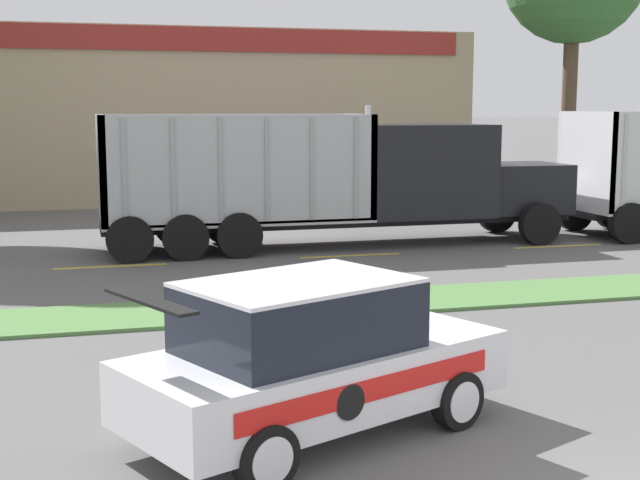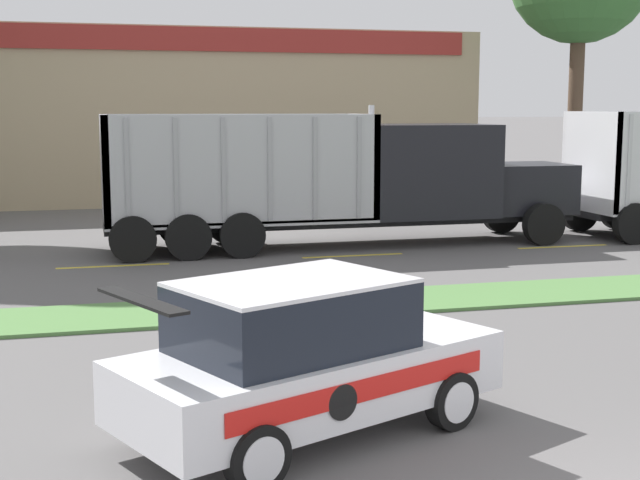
% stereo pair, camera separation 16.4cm
% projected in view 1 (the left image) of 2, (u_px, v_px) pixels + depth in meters
% --- Properties ---
extents(grass_verge, '(120.00, 1.89, 0.06)m').
position_uv_depth(grass_verge, '(342.00, 304.00, 15.41)').
color(grass_verge, '#517F42').
rests_on(grass_verge, ground_plane).
extents(centre_line_4, '(2.40, 0.14, 0.01)m').
position_uv_depth(centre_line_4, '(111.00, 266.00, 19.17)').
color(centre_line_4, yellow).
rests_on(centre_line_4, ground_plane).
extents(centre_line_5, '(2.40, 0.14, 0.01)m').
position_uv_depth(centre_line_5, '(350.00, 256.00, 20.57)').
color(centre_line_5, yellow).
rests_on(centre_line_5, ground_plane).
extents(centre_line_6, '(2.40, 0.14, 0.01)m').
position_uv_depth(centre_line_6, '(559.00, 246.00, 21.98)').
color(centre_line_6, yellow).
rests_on(centre_line_6, ground_plane).
extents(dump_truck_trail, '(11.80, 2.67, 3.45)m').
position_uv_depth(dump_truck_trail, '(379.00, 182.00, 22.14)').
color(dump_truck_trail, black).
rests_on(dump_truck_trail, ground_plane).
extents(rally_car, '(4.39, 3.22, 1.70)m').
position_uv_depth(rally_car, '(311.00, 357.00, 9.17)').
color(rally_car, white).
rests_on(rally_car, ground_plane).
extents(store_building_backdrop, '(30.36, 12.10, 6.14)m').
position_uv_depth(store_building_backdrop, '(52.00, 116.00, 34.94)').
color(store_building_backdrop, tan).
rests_on(store_building_backdrop, ground_plane).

